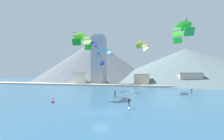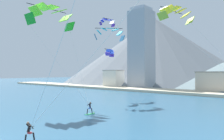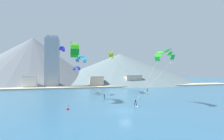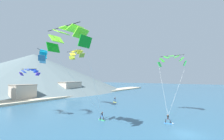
{
  "view_description": "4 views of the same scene",
  "coord_description": "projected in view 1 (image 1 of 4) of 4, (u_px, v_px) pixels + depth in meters",
  "views": [
    {
      "loc": [
        7.66,
        -21.41,
        5.64
      ],
      "look_at": [
        -2.06,
        13.95,
        6.71
      ],
      "focal_mm": 24.0,
      "sensor_mm": 36.0,
      "label": 1
    },
    {
      "loc": [
        19.89,
        -5.05,
        5.54
      ],
      "look_at": [
        -1.89,
        19.83,
        5.96
      ],
      "focal_mm": 35.0,
      "sensor_mm": 36.0,
      "label": 2
    },
    {
      "loc": [
        -10.4,
        -29.46,
        7.97
      ],
      "look_at": [
        -0.05,
        11.14,
        8.72
      ],
      "focal_mm": 24.0,
      "sensor_mm": 36.0,
      "label": 3
    },
    {
      "loc": [
        -25.07,
        -3.98,
        8.41
      ],
      "look_at": [
        -0.65,
        13.06,
        9.96
      ],
      "focal_mm": 24.0,
      "sensor_mm": 36.0,
      "label": 4
    }
  ],
  "objects": [
    {
      "name": "parafoil_kite_near_lead",
      "position": [
        83.0,
        40.0,
        39.8
      ],
      "size": [
        9.76,
        8.05,
        14.79
      ],
      "color": "#0E911C"
    },
    {
      "name": "kitesurfer_mid_center",
      "position": [
        129.0,
        105.0,
        24.76
      ],
      "size": [
        0.71,
        1.78,
        1.76
      ],
      "color": "#337FDB",
      "rests_on": "ground"
    },
    {
      "name": "mountain_peak_west_ridge",
      "position": [
        94.0,
        60.0,
        132.85
      ],
      "size": [
        100.59,
        100.59,
        36.07
      ],
      "color": "slate",
      "rests_on": "ground"
    },
    {
      "name": "shoreline_strip",
      "position": [
        137.0,
        85.0,
        72.59
      ],
      "size": [
        180.0,
        10.0,
        0.7
      ],
      "primitive_type": "cube",
      "color": "beige",
      "rests_on": "ground"
    },
    {
      "name": "kitesurfer_near_lead",
      "position": [
        115.0,
        95.0,
        37.47
      ],
      "size": [
        0.56,
        1.75,
        1.73
      ],
      "color": "#33B266",
      "rests_on": "ground"
    },
    {
      "name": "shore_building_promenade_mid",
      "position": [
        80.0,
        79.0,
        83.77
      ],
      "size": [
        6.42,
        5.14,
        6.54
      ],
      "color": "silver",
      "rests_on": "ground"
    },
    {
      "name": "parafoil_kite_near_trail",
      "position": [
        142.0,
        45.0,
        49.84
      ],
      "size": [
        15.36,
        7.98,
        15.13
      ],
      "color": "#A0B62E"
    },
    {
      "name": "parafoil_kite_distant_low_drift",
      "position": [
        93.0,
        44.0,
        58.77
      ],
      "size": [
        2.02,
        4.05,
        1.8
      ],
      "color": "#3D2194"
    },
    {
      "name": "shore_building_quay_east",
      "position": [
        142.0,
        80.0,
        75.99
      ],
      "size": [
        7.66,
        6.73,
        5.88
      ],
      "color": "beige",
      "rests_on": "ground"
    },
    {
      "name": "shore_building_harbour_front",
      "position": [
        190.0,
        80.0,
        70.18
      ],
      "size": [
        10.01,
        6.47,
        6.4
      ],
      "color": "beige",
      "rests_on": "ground"
    },
    {
      "name": "parafoil_kite_mid_center",
      "position": [
        181.0,
        31.0,
        24.16
      ],
      "size": [
        9.49,
        6.43,
        12.49
      ],
      "color": "green"
    },
    {
      "name": "parafoil_kite_distant_high_outer",
      "position": [
        102.0,
        63.0,
        52.07
      ],
      "size": [
        2.9,
        4.11,
        1.47
      ],
      "color": "#5733B9"
    },
    {
      "name": "race_marker_buoy",
      "position": [
        53.0,
        102.0,
        29.81
      ],
      "size": [
        0.56,
        0.56,
        1.02
      ],
      "color": "red",
      "rests_on": "ground"
    },
    {
      "name": "parafoil_kite_distant_mid_solo",
      "position": [
        105.0,
        52.0,
        49.76
      ],
      "size": [
        4.21,
        5.61,
        2.52
      ],
      "color": "teal"
    },
    {
      "name": "mountain_peak_central_summit",
      "position": [
        186.0,
        65.0,
        117.94
      ],
      "size": [
        127.75,
        127.75,
        26.08
      ],
      "color": "slate",
      "rests_on": "ground"
    },
    {
      "name": "ground_plane",
      "position": [
        101.0,
        112.0,
        22.5
      ],
      "size": [
        400.0,
        400.0,
        0.0
      ],
      "primitive_type": "plane",
      "color": "#2D5B7A"
    },
    {
      "name": "kitesurfer_near_trail",
      "position": [
        192.0,
        93.0,
        41.9
      ],
      "size": [
        0.82,
        1.78,
        1.77
      ],
      "color": "yellow",
      "rests_on": "ground"
    },
    {
      "name": "highrise_tower",
      "position": [
        99.0,
        60.0,
        84.68
      ],
      "size": [
        7.0,
        7.0,
        27.96
      ],
      "color": "#999EA8",
      "rests_on": "ground"
    }
  ]
}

